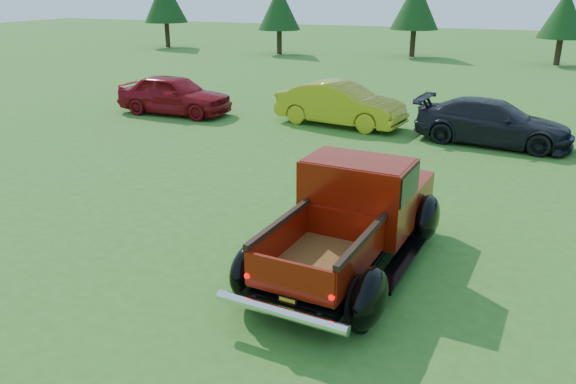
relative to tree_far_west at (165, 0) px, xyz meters
The scene contains 9 objects.
ground 37.37m from the tree_far_west, 53.75° to the right, with size 120.00×120.00×0.00m, color #34631C.
tree_far_west is the anchor object (origin of this frame).
tree_west 10.06m from the tree_far_west, ahead, with size 2.94×2.94×4.60m.
tree_mid_left 19.03m from the tree_far_west, ahead, with size 3.20×3.20×5.00m.
tree_mid_right 28.01m from the tree_far_west, ahead, with size 2.82×2.82×4.40m.
pickup_truck 38.20m from the tree_far_west, 51.29° to the right, with size 2.67×5.12×1.85m.
show_car_red 25.27m from the tree_far_west, 55.55° to the right, with size 1.75×4.34×1.48m, color maroon.
show_car_yellow 28.82m from the tree_far_west, 44.39° to the right, with size 1.55×4.45×1.47m, color #A89D16.
show_car_grey 32.95m from the tree_far_west, 38.97° to the right, with size 1.88×4.61×1.34m, color black.
Camera 1 is at (4.16, -8.47, 4.57)m, focal length 35.00 mm.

